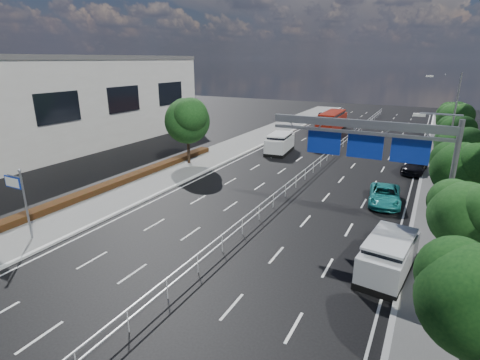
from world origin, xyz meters
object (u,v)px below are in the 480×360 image
at_px(white_minivan, 280,143).
at_px(silver_minivan, 388,256).
at_px(toilet_sign, 19,192).
at_px(red_bus, 332,122).
at_px(near_car_dark, 325,118).
at_px(parked_car_teal, 385,195).
at_px(near_car_silver, 324,142).
at_px(pedestrian_a, 475,215).
at_px(parked_car_dark, 415,165).
at_px(pedestrian_b, 472,186).
at_px(overhead_gantry, 379,143).

xyz_separation_m(white_minivan, silver_minivan, (14.00, -20.74, -0.12)).
height_order(toilet_sign, red_bus, toilet_sign).
distance_m(near_car_dark, silver_minivan, 46.09).
bearing_deg(parked_car_teal, near_car_dark, 105.28).
relative_size(near_car_silver, silver_minivan, 0.95).
bearing_deg(red_bus, parked_car_teal, -68.67).
xyz_separation_m(near_car_dark, silver_minivan, (15.07, -43.56, 0.11)).
xyz_separation_m(toilet_sign, parked_car_teal, (17.86, 15.68, -2.30)).
relative_size(toilet_sign, white_minivan, 0.83).
distance_m(white_minivan, pedestrian_a, 22.38).
distance_m(near_car_dark, parked_car_teal, 36.42).
relative_size(red_bus, near_car_silver, 2.12).
height_order(parked_car_dark, pedestrian_b, pedestrian_b).
relative_size(silver_minivan, pedestrian_b, 2.73).
relative_size(near_car_silver, near_car_dark, 0.90).
bearing_deg(parked_car_dark, overhead_gantry, -90.38).
relative_size(overhead_gantry, parked_car_dark, 2.21).
bearing_deg(near_car_dark, near_car_silver, 100.07).
bearing_deg(near_car_silver, pedestrian_a, 132.07).
xyz_separation_m(white_minivan, parked_car_teal, (12.61, -10.94, -0.43)).
distance_m(white_minivan, near_car_silver, 5.80).
bearing_deg(near_car_dark, parked_car_teal, 107.18).
bearing_deg(toilet_sign, overhead_gantry, 29.60).
bearing_deg(toilet_sign, red_bus, 80.05).
xyz_separation_m(toilet_sign, white_minivan, (5.25, 26.62, -1.87)).
bearing_deg(white_minivan, parked_car_teal, -46.94).
bearing_deg(near_car_silver, parked_car_teal, 123.02).
height_order(near_car_dark, pedestrian_b, pedestrian_b).
relative_size(white_minivan, pedestrian_a, 2.76).
bearing_deg(parked_car_teal, parked_car_dark, 75.20).
distance_m(overhead_gantry, red_bus, 33.37).
distance_m(toilet_sign, overhead_gantry, 20.52).
bearing_deg(parked_car_teal, overhead_gantry, -98.47).
height_order(overhead_gantry, silver_minivan, overhead_gantry).
bearing_deg(toilet_sign, near_car_dark, 85.16).
bearing_deg(parked_car_dark, near_car_silver, 157.45).
xyz_separation_m(red_bus, silver_minivan, (11.98, -35.62, -0.57)).
relative_size(parked_car_dark, pedestrian_a, 2.44).
bearing_deg(parked_car_teal, silver_minivan, -88.68).
bearing_deg(near_car_dark, parked_car_dark, 117.40).
bearing_deg(near_car_dark, pedestrian_b, 118.19).
distance_m(silver_minivan, parked_car_dark, 19.70).
bearing_deg(silver_minivan, parked_car_dark, 96.75).
distance_m(near_car_silver, pedestrian_a, 22.58).
distance_m(toilet_sign, parked_car_dark, 32.09).
relative_size(overhead_gantry, parked_car_teal, 2.20).
bearing_deg(red_bus, toilet_sign, -100.90).
xyz_separation_m(toilet_sign, overhead_gantry, (17.69, 10.05, 2.66)).
bearing_deg(silver_minivan, parked_car_teal, 104.84).
relative_size(white_minivan, silver_minivan, 1.07).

